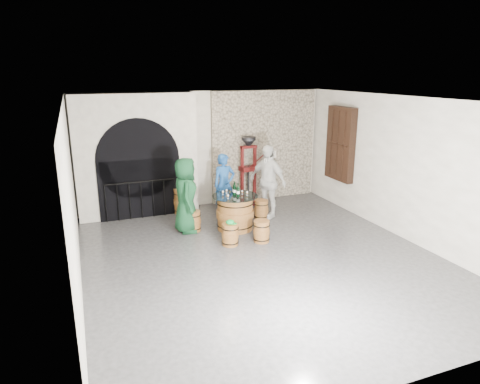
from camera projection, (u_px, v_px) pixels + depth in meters
name	position (u px, v px, depth m)	size (l,w,h in m)	color
ground	(262.00, 258.00, 8.81)	(8.00, 8.00, 0.00)	#2D2D30
wall_back	(204.00, 149.00, 11.96)	(8.00, 8.00, 0.00)	silver
wall_front	(410.00, 268.00, 4.78)	(8.00, 8.00, 0.00)	silver
wall_left	(72.00, 202.00, 7.15)	(8.00, 8.00, 0.00)	silver
wall_right	(405.00, 169.00, 9.59)	(8.00, 8.00, 0.00)	silver
ceiling	(264.00, 100.00, 7.93)	(8.00, 8.00, 0.00)	beige
stone_facing_panel	(264.00, 146.00, 12.53)	(3.20, 0.12, 3.18)	#B2A48E
arched_opening	(137.00, 157.00, 11.06)	(3.10, 0.60, 3.19)	silver
shuttered_window	(340.00, 144.00, 11.64)	(0.23, 1.10, 2.00)	black
barrel_table	(235.00, 212.00, 10.34)	(1.10, 1.10, 0.85)	brown
barrel_stool_left	(193.00, 221.00, 10.25)	(0.38, 0.38, 0.50)	brown
barrel_stool_far	(226.00, 207.00, 11.33)	(0.38, 0.38, 0.50)	brown
barrel_stool_right	(261.00, 209.00, 11.11)	(0.38, 0.38, 0.50)	brown
barrel_stool_near_right	(262.00, 231.00, 9.60)	(0.38, 0.38, 0.50)	brown
barrel_stool_near_left	(230.00, 235.00, 9.41)	(0.38, 0.38, 0.50)	brown
green_cap	(230.00, 222.00, 9.33)	(0.23, 0.18, 0.10)	#0C8932
person_green	(186.00, 195.00, 10.06)	(0.88, 0.57, 1.80)	#10391E
person_blue	(224.00, 185.00, 11.29)	(0.60, 0.39, 1.65)	#19488B
person_white	(268.00, 181.00, 11.09)	(1.12, 0.47, 1.91)	silver
wine_bottle_left	(235.00, 190.00, 10.23)	(0.08, 0.08, 0.32)	black
wine_bottle_center	(238.00, 191.00, 10.12)	(0.08, 0.08, 0.32)	black
wine_bottle_right	(234.00, 189.00, 10.30)	(0.08, 0.08, 0.32)	black
tasting_glass_a	(228.00, 197.00, 9.97)	(0.05, 0.05, 0.10)	orange
tasting_glass_b	(242.00, 192.00, 10.32)	(0.05, 0.05, 0.10)	orange
tasting_glass_c	(227.00, 191.00, 10.40)	(0.05, 0.05, 0.10)	orange
tasting_glass_d	(238.00, 189.00, 10.56)	(0.05, 0.05, 0.10)	orange
tasting_glass_e	(247.00, 193.00, 10.23)	(0.05, 0.05, 0.10)	orange
tasting_glass_f	(223.00, 193.00, 10.28)	(0.05, 0.05, 0.10)	orange
side_barrel	(183.00, 201.00, 11.52)	(0.52, 0.52, 0.70)	brown
corking_press	(249.00, 166.00, 12.10)	(0.83, 0.51, 1.95)	#4E0F0D
control_box	(273.00, 154.00, 12.61)	(0.18, 0.10, 0.22)	silver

